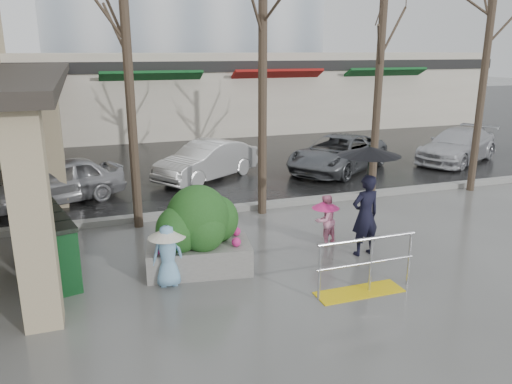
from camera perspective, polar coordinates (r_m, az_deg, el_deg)
ground at (r=9.66m, az=1.27°, el=-9.47°), size 120.00×120.00×0.00m
street_asphalt at (r=30.61m, az=-13.37°, el=7.72°), size 120.00×36.00×0.01m
curb at (r=13.19m, az=-4.80°, el=-2.09°), size 120.00×0.30×0.15m
canopy_slab at (r=16.27m, az=-25.95°, el=12.55°), size 2.80×18.00×0.25m
pillar_front at (r=8.08m, az=-24.20°, el=-2.75°), size 0.55×0.55×3.50m
pillar_back at (r=14.40m, az=-22.31°, el=5.16°), size 0.55×0.55×3.50m
storefront_row at (r=26.71m, az=-8.33°, el=11.18°), size 34.00×6.74×4.00m
handrail at (r=9.08m, az=12.17°, el=-8.98°), size 1.90×0.50×1.03m
tree_west at (r=11.86m, az=-14.87°, el=19.98°), size 3.20×3.20×6.80m
tree_midwest at (r=12.57m, az=0.79°, el=20.90°), size 3.20×3.20×7.00m
tree_mideast at (r=14.01m, az=14.28°, el=18.39°), size 3.20×3.20×6.50m
tree_east at (r=16.20m, az=25.43°, el=18.87°), size 3.20×3.20×7.20m
woman at (r=10.37m, az=12.55°, el=0.17°), size 1.27×1.27×2.35m
child_pink at (r=10.97m, az=7.92°, el=-2.85°), size 0.67×0.61×1.14m
child_blue at (r=9.13m, az=-10.07°, el=-6.52°), size 0.68×0.68×1.16m
planter at (r=9.60m, az=-6.59°, el=-4.42°), size 2.10×1.27×1.72m
news_boxes at (r=10.21m, az=-22.11°, el=-5.51°), size 0.98×2.25×1.23m
car_a at (r=14.92m, az=-21.86°, el=1.14°), size 3.99×2.73×1.26m
car_b at (r=16.55m, az=-5.65°, el=3.59°), size 3.93×3.22×1.26m
car_c at (r=17.90m, az=9.33°, el=4.39°), size 4.91×4.31×1.26m
car_d at (r=20.63m, az=22.05°, el=4.95°), size 4.67×3.53×1.26m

